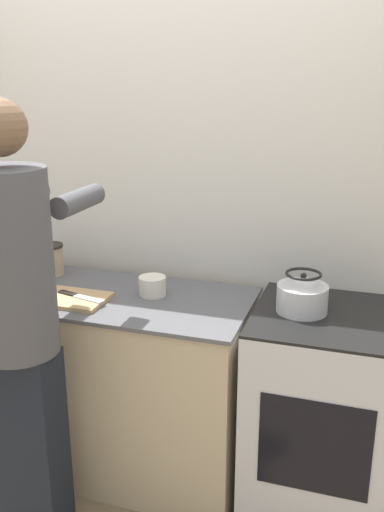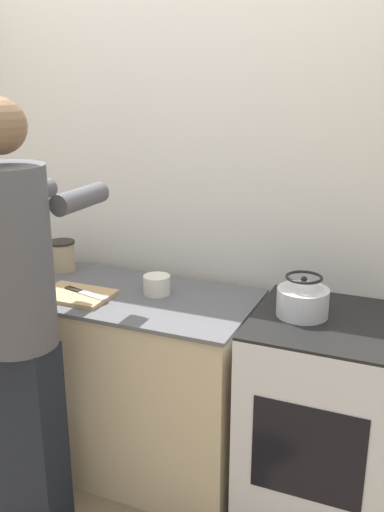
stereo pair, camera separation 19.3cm
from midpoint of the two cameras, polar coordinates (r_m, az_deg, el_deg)
The scene contains 11 objects.
ground_plane at distance 2.78m, azimuth -8.18°, elevation -23.90°, with size 12.00×12.00×0.00m, color #7A664C.
wall_back at distance 2.76m, azimuth -3.24°, elevation 6.34°, with size 8.00×0.05×2.60m.
counter at distance 2.87m, azimuth -11.90°, elevation -11.87°, with size 1.51×0.61×0.89m.
oven at distance 2.57m, azimuth 10.65°, elevation -15.25°, with size 0.60×0.61×0.92m.
person at distance 2.27m, azimuth -19.32°, elevation -5.81°, with size 0.34×0.58×1.77m.
cutting_board at distance 2.59m, azimuth -14.14°, elevation -4.19°, with size 0.32×0.22×0.02m.
knife at distance 2.57m, azimuth -13.34°, elevation -3.98°, with size 0.25×0.09×0.01m.
kettle at distance 2.34m, azimuth 8.66°, elevation -3.94°, with size 0.21×0.21×0.17m.
bowl_prep at distance 2.58m, azimuth -6.14°, elevation -3.03°, with size 0.12×0.12×0.09m.
bowl_mixing at distance 2.79m, azimuth -20.11°, elevation -2.71°, with size 0.18×0.18×0.06m.
canister_jar at distance 2.93m, azimuth -15.85°, elevation -0.35°, with size 0.13×0.13×0.15m.
Camera 1 is at (0.89, -1.89, 1.83)m, focal length 40.00 mm.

